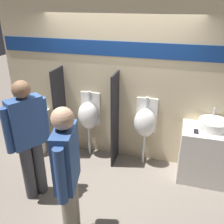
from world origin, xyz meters
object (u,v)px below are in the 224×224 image
urinal_near_counter (88,115)px  urinal_far (145,123)px  sink_basin (213,125)px  person_with_lanyard (68,175)px  cell_phone (196,131)px  person_in_vest (29,137)px  toilet (37,135)px

urinal_near_counter → urinal_far: bearing=0.0°
sink_basin → person_with_lanyard: bearing=-133.3°
cell_phone → person_with_lanyard: 2.05m
urinal_near_counter → person_in_vest: bearing=-107.8°
cell_phone → urinal_near_counter: size_ratio=0.11×
toilet → person_with_lanyard: (1.47, -1.64, 0.66)m
urinal_far → cell_phone: bearing=-17.9°
person_in_vest → cell_phone: bearing=-34.1°
urinal_far → toilet: size_ratio=1.32×
cell_phone → person_with_lanyard: bearing=-131.7°
urinal_near_counter → urinal_far: size_ratio=1.00×
person_in_vest → person_with_lanyard: 1.02m
sink_basin → urinal_far: bearing=175.2°
urinal_near_counter → urinal_far: 1.02m
urinal_near_counter → urinal_far: (1.02, 0.00, 0.00)m
sink_basin → urinal_near_counter: 2.07m
person_with_lanyard → person_in_vest: bearing=42.9°
person_in_vest → urinal_far: bearing=-16.7°
urinal_near_counter → person_with_lanyard: 1.86m
urinal_far → person_with_lanyard: (-0.56, -1.79, 0.17)m
urinal_near_counter → toilet: bearing=-171.2°
urinal_near_counter → urinal_far: same height
person_in_vest → person_with_lanyard: person_in_vest is taller
cell_phone → urinal_near_counter: (-1.82, 0.26, -0.09)m
urinal_far → urinal_near_counter: bearing=180.0°
sink_basin → person_with_lanyard: size_ratio=0.25×
urinal_far → person_with_lanyard: person_with_lanyard is taller
sink_basin → cell_phone: size_ratio=3.11×
cell_phone → urinal_near_counter: urinal_near_counter is taller
urinal_far → person_with_lanyard: size_ratio=0.69×
cell_phone → toilet: toilet is taller
person_with_lanyard → urinal_near_counter: bearing=1.2°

